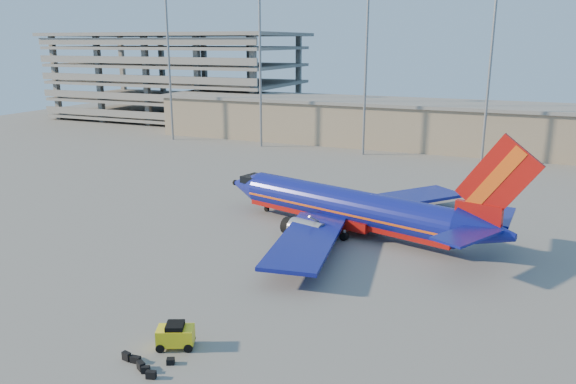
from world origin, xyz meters
TOP-DOWN VIEW (x-y plane):
  - ground at (0.00, 0.00)m, footprint 220.00×220.00m
  - terminal_building at (10.00, 58.00)m, footprint 122.00×16.00m
  - parking_garage at (-62.00, 74.05)m, footprint 62.00×32.00m
  - light_mast_row at (5.00, 46.00)m, footprint 101.60×1.60m
  - aircraft_main at (5.48, 4.90)m, footprint 34.54×32.76m
  - baggage_tug at (1.50, -21.76)m, footprint 2.77×2.29m
  - luggage_pile at (1.04, -24.53)m, footprint 3.42×2.29m

SIDE VIEW (x-z plane):
  - ground at x=0.00m, z-range 0.00..0.00m
  - luggage_pile at x=1.04m, z-range -0.04..0.51m
  - baggage_tug at x=1.50m, z-range 0.04..1.76m
  - aircraft_main at x=5.48m, z-range -3.43..8.54m
  - terminal_building at x=10.00m, z-range 0.07..8.57m
  - parking_garage at x=-62.00m, z-range 1.03..22.43m
  - light_mast_row at x=5.00m, z-range 3.23..31.88m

